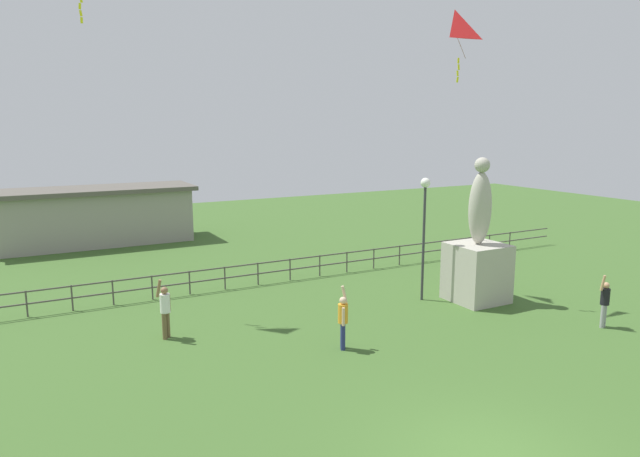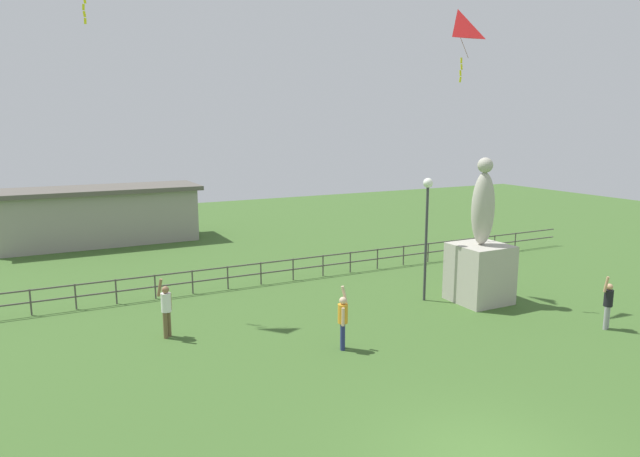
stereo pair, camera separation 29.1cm
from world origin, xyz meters
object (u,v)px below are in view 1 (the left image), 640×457
Objects in this scene: lamppost at (424,213)px; statue_monument at (477,259)px; kite_1 at (454,30)px; person_3 at (343,318)px; person_2 at (605,301)px; person_0 at (165,308)px.

statue_monument is at bearing -30.57° from lamppost.
statue_monument is 2.20× the size of kite_1.
person_3 is (-6.88, -1.73, -0.66)m from statue_monument.
person_3 is (-8.53, 2.45, 0.05)m from person_2.
statue_monument is 4.56m from person_2.
person_2 is (12.97, -5.81, -0.08)m from person_0.
person_2 is at bearing -24.13° from person_0.
kite_1 is at bearing -3.30° from person_0.
person_2 is at bearing -68.54° from statue_monument.
lamppost is (-1.76, 1.04, 1.76)m from statue_monument.
lamppost is at bearing 178.54° from kite_1.
statue_monument is 1.16× the size of lamppost.
kite_1 reaches higher than statue_monument.
lamppost is 9.88m from person_0.
statue_monument is 2.86× the size of person_3.
person_2 is 10.68m from kite_1.
statue_monument reaches higher than person_2.
kite_1 is at bearing 23.97° from person_3.
kite_1 is at bearing 114.37° from person_2.
statue_monument reaches higher than person_0.
lamppost is at bearing 28.40° from person_3.
statue_monument is 11.46m from person_0.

